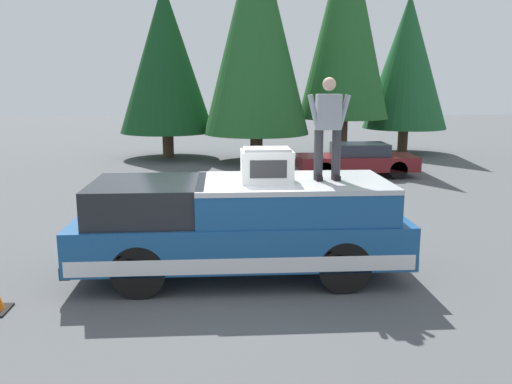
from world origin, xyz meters
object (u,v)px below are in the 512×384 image
object	(u,v)px
person_on_truck_bed	(328,126)
pickup_truck	(241,226)
compressor_unit	(267,165)
parked_car_maroon	(357,160)

from	to	relation	value
person_on_truck_bed	pickup_truck	bearing A→B (deg)	90.20
compressor_unit	person_on_truck_bed	distance (m)	1.21
person_on_truck_bed	parked_car_maroon	size ratio (longest dim) A/B	0.41
compressor_unit	person_on_truck_bed	size ratio (longest dim) A/B	0.50
pickup_truck	compressor_unit	xyz separation A→B (m)	(-0.11, -0.43, 1.05)
compressor_unit	parked_car_maroon	size ratio (longest dim) A/B	0.20
pickup_truck	compressor_unit	distance (m)	1.14
pickup_truck	person_on_truck_bed	bearing A→B (deg)	-89.80
compressor_unit	person_on_truck_bed	xyz separation A→B (m)	(0.12, -1.03, 0.62)
pickup_truck	parked_car_maroon	world-z (taller)	pickup_truck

